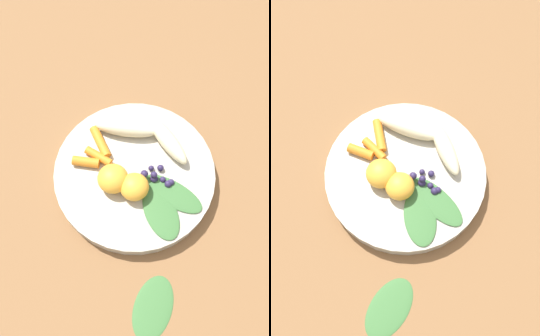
{
  "view_description": "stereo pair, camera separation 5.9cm",
  "coord_description": "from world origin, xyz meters",
  "views": [
    {
      "loc": [
        -0.19,
        -0.16,
        0.57
      ],
      "look_at": [
        0.0,
        0.0,
        0.04
      ],
      "focal_mm": 36.44,
      "sensor_mm": 36.0,
      "label": 1
    },
    {
      "loc": [
        -0.14,
        -0.2,
        0.57
      ],
      "look_at": [
        0.0,
        0.0,
        0.04
      ],
      "focal_mm": 36.44,
      "sensor_mm": 36.0,
      "label": 2
    }
  ],
  "objects": [
    {
      "name": "kale_leaf_left",
      "position": [
        -0.03,
        -0.08,
        0.03
      ],
      "size": [
        0.09,
        0.11,
        0.01
      ],
      "primitive_type": "ellipsoid",
      "rotation": [
        0.0,
        0.0,
        4.2
      ],
      "color": "#3D7038",
      "rests_on": "bowl"
    },
    {
      "name": "carrot_front",
      "position": [
        0.0,
        0.08,
        0.04
      ],
      "size": [
        0.04,
        0.06,
        0.02
      ],
      "primitive_type": "cylinder",
      "rotation": [
        0.0,
        1.57,
        1.14
      ],
      "color": "orange",
      "rests_on": "bowl"
    },
    {
      "name": "ground_plane",
      "position": [
        0.0,
        0.0,
        0.0
      ],
      "size": [
        2.4,
        2.4,
        0.0
      ],
      "primitive_type": "plane",
      "color": "brown"
    },
    {
      "name": "kale_leaf_right",
      "position": [
        0.01,
        -0.08,
        0.03
      ],
      "size": [
        0.06,
        0.12,
        0.01
      ],
      "primitive_type": "ellipsoid",
      "rotation": [
        0.0,
        0.0,
        4.86
      ],
      "color": "#3D7038",
      "rests_on": "bowl"
    },
    {
      "name": "orange_segment_far",
      "position": [
        -0.04,
        0.01,
        0.05
      ],
      "size": [
        0.05,
        0.05,
        0.04
      ],
      "primitive_type": "ellipsoid",
      "color": "#F4A833",
      "rests_on": "bowl"
    },
    {
      "name": "blueberry_pile",
      "position": [
        0.01,
        -0.04,
        0.04
      ],
      "size": [
        0.06,
        0.05,
        0.02
      ],
      "color": "#2D234C",
      "rests_on": "bowl"
    },
    {
      "name": "orange_segment_near",
      "position": [
        -0.03,
        -0.02,
        0.05
      ],
      "size": [
        0.05,
        0.05,
        0.04
      ],
      "primitive_type": "ellipsoid",
      "color": "#F4A833",
      "rests_on": "bowl"
    },
    {
      "name": "banana_peeled_right",
      "position": [
        0.08,
        -0.01,
        0.04
      ],
      "size": [
        0.06,
        0.11,
        0.03
      ],
      "primitive_type": "ellipsoid",
      "rotation": [
        0.0,
        0.0,
        1.27
      ],
      "color": "beige",
      "rests_on": "bowl"
    },
    {
      "name": "banana_peeled_left",
      "position": [
        0.05,
        0.06,
        0.04
      ],
      "size": [
        0.08,
        0.11,
        0.03
      ],
      "primitive_type": "ellipsoid",
      "rotation": [
        0.0,
        0.0,
        2.13
      ],
      "color": "beige",
      "rests_on": "bowl"
    },
    {
      "name": "carrot_mid_left",
      "position": [
        -0.02,
        0.06,
        0.04
      ],
      "size": [
        0.02,
        0.05,
        0.01
      ],
      "primitive_type": "cylinder",
      "rotation": [
        0.0,
        1.57,
        1.71
      ],
      "color": "orange",
      "rests_on": "bowl"
    },
    {
      "name": "bowl",
      "position": [
        0.0,
        0.0,
        0.01
      ],
      "size": [
        0.28,
        0.28,
        0.03
      ],
      "primitive_type": "cylinder",
      "color": "#B2AD9E",
      "rests_on": "ground_plane"
    },
    {
      "name": "kale_leaf_stray",
      "position": [
        -0.15,
        -0.17,
        0.0
      ],
      "size": [
        0.12,
        0.09,
        0.01
      ],
      "primitive_type": "ellipsoid",
      "rotation": [
        0.0,
        0.0,
        3.5
      ],
      "color": "#3D7038",
      "rests_on": "ground_plane"
    },
    {
      "name": "carrot_mid_right",
      "position": [
        -0.05,
        0.07,
        0.04
      ],
      "size": [
        0.04,
        0.05,
        0.02
      ],
      "primitive_type": "cylinder",
      "rotation": [
        0.0,
        1.57,
        2.13
      ],
      "color": "orange",
      "rests_on": "bowl"
    }
  ]
}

